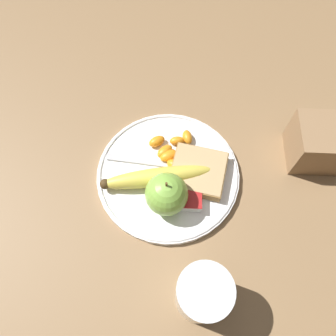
# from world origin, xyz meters

# --- Properties ---
(ground_plane) EXTENTS (3.00, 3.00, 0.00)m
(ground_plane) POSITION_xyz_m (0.00, 0.00, 0.00)
(ground_plane) COLOR olive
(plate) EXTENTS (0.26, 0.26, 0.01)m
(plate) POSITION_xyz_m (0.00, 0.00, 0.01)
(plate) COLOR white
(plate) RESTS_ON ground_plane
(juice_glass) EXTENTS (0.08, 0.08, 0.10)m
(juice_glass) POSITION_xyz_m (-0.06, 0.21, 0.05)
(juice_glass) COLOR silver
(juice_glass) RESTS_ON ground_plane
(apple) EXTENTS (0.07, 0.07, 0.08)m
(apple) POSITION_xyz_m (0.00, 0.05, 0.05)
(apple) COLOR #84BC47
(apple) RESTS_ON plate
(banana) EXTENTS (0.20, 0.07, 0.03)m
(banana) POSITION_xyz_m (0.02, 0.02, 0.03)
(banana) COLOR #E0CC4C
(banana) RESTS_ON plate
(bread_slice) EXTENTS (0.11, 0.11, 0.02)m
(bread_slice) POSITION_xyz_m (-0.05, -0.00, 0.02)
(bread_slice) COLOR olive
(bread_slice) RESTS_ON plate
(fork) EXTENTS (0.18, 0.04, 0.00)m
(fork) POSITION_xyz_m (0.01, -0.02, 0.01)
(fork) COLOR silver
(fork) RESTS_ON plate
(jam_packet) EXTENTS (0.04, 0.03, 0.02)m
(jam_packet) POSITION_xyz_m (-0.04, 0.06, 0.02)
(jam_packet) COLOR silver
(jam_packet) RESTS_ON plate
(orange_segment_0) EXTENTS (0.02, 0.03, 0.02)m
(orange_segment_0) POSITION_xyz_m (-0.03, -0.07, 0.02)
(orange_segment_0) COLOR orange
(orange_segment_0) RESTS_ON plate
(orange_segment_1) EXTENTS (0.04, 0.03, 0.02)m
(orange_segment_1) POSITION_xyz_m (-0.00, -0.03, 0.02)
(orange_segment_1) COLOR orange
(orange_segment_1) RESTS_ON plate
(orange_segment_2) EXTENTS (0.04, 0.03, 0.02)m
(orange_segment_2) POSITION_xyz_m (-0.01, -0.01, 0.02)
(orange_segment_2) COLOR orange
(orange_segment_2) RESTS_ON plate
(orange_segment_3) EXTENTS (0.04, 0.03, 0.02)m
(orange_segment_3) POSITION_xyz_m (0.02, -0.06, 0.02)
(orange_segment_3) COLOR orange
(orange_segment_3) RESTS_ON plate
(orange_segment_4) EXTENTS (0.03, 0.02, 0.02)m
(orange_segment_4) POSITION_xyz_m (-0.01, -0.06, 0.02)
(orange_segment_4) COLOR orange
(orange_segment_4) RESTS_ON plate
(orange_segment_5) EXTENTS (0.04, 0.04, 0.02)m
(orange_segment_5) POSITION_xyz_m (0.01, -0.04, 0.02)
(orange_segment_5) COLOR orange
(orange_segment_5) RESTS_ON plate
(condiment_caddy) EXTENTS (0.09, 0.09, 0.08)m
(condiment_caddy) POSITION_xyz_m (-0.26, -0.06, 0.04)
(condiment_caddy) COLOR #93704C
(condiment_caddy) RESTS_ON ground_plane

